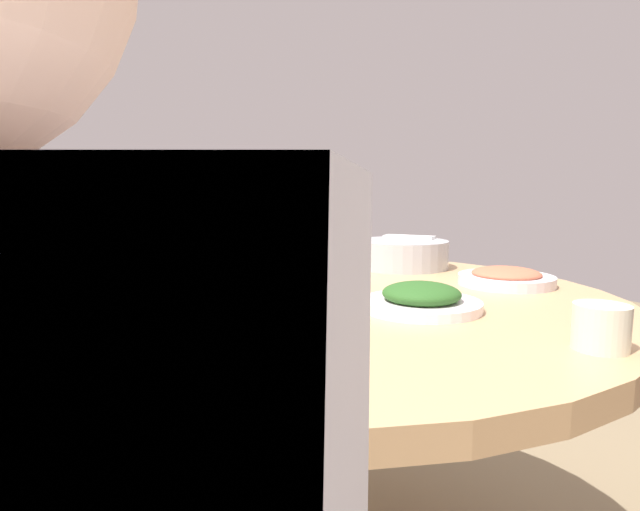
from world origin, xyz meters
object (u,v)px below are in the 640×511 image
(dish_greens, at_px, (421,299))
(green_bottle, at_px, (106,239))
(dish_eggplant, at_px, (91,303))
(round_dining_table, at_px, (313,340))
(soup_bowl, at_px, (246,261))
(tea_cup_far, at_px, (67,332))
(rice_bowl, at_px, (402,253))
(dish_tofu_braise, at_px, (506,277))
(tea_cup_near, at_px, (601,327))

(dish_greens, height_order, green_bottle, green_bottle)
(dish_eggplant, bearing_deg, dish_greens, 67.20)
(round_dining_table, relative_size, soup_bowl, 4.71)
(dish_eggplant, bearing_deg, tea_cup_far, -8.89)
(round_dining_table, height_order, rice_bowl, rice_bowl)
(dish_eggplant, distance_m, dish_tofu_braise, 0.91)
(green_bottle, bearing_deg, dish_eggplant, -8.49)
(rice_bowl, bearing_deg, dish_tofu_braise, 10.35)
(dish_tofu_braise, bearing_deg, green_bottle, -119.73)
(round_dining_table, distance_m, dish_tofu_braise, 0.49)
(green_bottle, height_order, tea_cup_far, green_bottle)
(dish_tofu_braise, height_order, green_bottle, green_bottle)
(dish_greens, relative_size, dish_tofu_braise, 1.02)
(tea_cup_far, bearing_deg, soup_bowl, 143.98)
(green_bottle, height_order, tea_cup_near, green_bottle)
(dish_eggplant, distance_m, tea_cup_near, 0.85)
(green_bottle, bearing_deg, round_dining_table, 46.38)
(rice_bowl, relative_size, dish_eggplant, 1.08)
(green_bottle, distance_m, tea_cup_far, 0.63)
(rice_bowl, height_order, green_bottle, green_bottle)
(dish_greens, bearing_deg, tea_cup_near, 14.03)
(dish_tofu_braise, height_order, tea_cup_near, tea_cup_near)
(round_dining_table, height_order, dish_eggplant, dish_eggplant)
(tea_cup_near, height_order, tea_cup_far, tea_cup_far)
(soup_bowl, height_order, green_bottle, green_bottle)
(dish_eggplant, bearing_deg, rice_bowl, 104.73)
(round_dining_table, distance_m, green_bottle, 0.58)
(dish_tofu_braise, xyz_separation_m, green_bottle, (-0.49, -0.85, 0.09))
(dish_eggplant, relative_size, dish_tofu_braise, 1.10)
(rice_bowl, height_order, soup_bowl, rice_bowl)
(soup_bowl, bearing_deg, tea_cup_near, 13.63)
(dish_greens, relative_size, green_bottle, 0.88)
(rice_bowl, distance_m, dish_eggplant, 0.87)
(round_dining_table, xyz_separation_m, green_bottle, (-0.38, -0.39, 0.21))
(tea_cup_near, bearing_deg, dish_tofu_braise, 148.97)
(tea_cup_near, bearing_deg, dish_eggplant, -130.57)
(soup_bowl, relative_size, dish_tofu_braise, 1.24)
(tea_cup_far, bearing_deg, dish_greens, 91.73)
(dish_tofu_braise, distance_m, green_bottle, 0.98)
(tea_cup_far, bearing_deg, rice_bowl, 118.43)
(soup_bowl, bearing_deg, round_dining_table, 4.18)
(dish_tofu_braise, bearing_deg, soup_bowl, -135.61)
(dish_greens, xyz_separation_m, tea_cup_far, (0.02, -0.61, 0.02))
(soup_bowl, xyz_separation_m, dish_greens, (0.62, 0.15, -0.01))
(tea_cup_far, bearing_deg, round_dining_table, 116.92)
(dish_greens, relative_size, tea_cup_near, 2.93)
(rice_bowl, bearing_deg, dish_greens, -31.00)
(green_bottle, relative_size, tea_cup_far, 3.42)
(tea_cup_far, bearing_deg, dish_eggplant, 171.11)
(rice_bowl, xyz_separation_m, dish_greens, (0.46, -0.28, -0.02))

